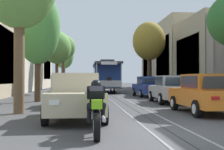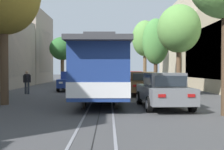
% 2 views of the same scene
% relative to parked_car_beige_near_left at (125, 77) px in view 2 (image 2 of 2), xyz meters
% --- Properties ---
extents(ground_plane, '(160.00, 160.00, 0.00)m').
position_rel_parked_car_beige_near_left_xyz_m(ground_plane, '(2.55, 16.30, -0.80)').
color(ground_plane, '#424244').
extents(trolley_track_rails, '(1.14, 56.22, 0.01)m').
position_rel_parked_car_beige_near_left_xyz_m(trolley_track_rails, '(2.55, 19.12, -0.79)').
color(trolley_track_rails, gray).
rests_on(trolley_track_rails, ground).
extents(parked_car_beige_near_left, '(2.08, 4.40, 1.58)m').
position_rel_parked_car_beige_near_left_xyz_m(parked_car_beige_near_left, '(0.00, 0.00, 0.00)').
color(parked_car_beige_near_left, '#C1B28E').
rests_on(parked_car_beige_near_left, ground).
extents(parked_car_grey_second_left, '(2.02, 4.37, 1.58)m').
position_rel_parked_car_beige_near_left_xyz_m(parked_car_grey_second_left, '(-0.22, 5.46, 0.00)').
color(parked_car_grey_second_left, slate).
rests_on(parked_car_grey_second_left, ground).
extents(parked_car_red_mid_left, '(2.15, 4.42, 1.58)m').
position_rel_parked_car_beige_near_left_xyz_m(parked_car_red_mid_left, '(-0.01, 11.07, 0.00)').
color(parked_car_red_mid_left, red).
rests_on(parked_car_red_mid_left, ground).
extents(parked_car_brown_fourth_left, '(2.05, 4.38, 1.58)m').
position_rel_parked_car_beige_near_left_xyz_m(parked_car_brown_fourth_left, '(-0.01, 17.01, 0.00)').
color(parked_car_brown_fourth_left, brown).
rests_on(parked_car_brown_fourth_left, ground).
extents(parked_car_grey_fifth_left, '(2.11, 4.41, 1.58)m').
position_rel_parked_car_beige_near_left_xyz_m(parked_car_grey_fifth_left, '(-0.27, 23.24, 0.00)').
color(parked_car_grey_fifth_left, slate).
rests_on(parked_car_grey_fifth_left, ground).
extents(parked_car_orange_near_right, '(2.02, 4.37, 1.58)m').
position_rel_parked_car_beige_near_left_xyz_m(parked_car_orange_near_right, '(5.18, 1.31, 0.00)').
color(parked_car_orange_near_right, orange).
rests_on(parked_car_orange_near_right, ground).
extents(parked_car_silver_second_right, '(2.06, 4.39, 1.58)m').
position_rel_parked_car_beige_near_left_xyz_m(parked_car_silver_second_right, '(5.30, 6.67, 0.00)').
color(parked_car_silver_second_right, '#B7B7BC').
rests_on(parked_car_silver_second_right, ground).
extents(parked_car_blue_mid_right, '(2.09, 4.40, 1.58)m').
position_rel_parked_car_beige_near_left_xyz_m(parked_car_blue_mid_right, '(5.31, 12.91, 0.00)').
color(parked_car_blue_mid_right, '#233D93').
rests_on(parked_car_blue_mid_right, ground).
extents(street_tree_kerb_left_near, '(3.18, 3.23, 7.86)m').
position_rel_parked_car_beige_near_left_xyz_m(street_tree_kerb_left_near, '(-2.30, 1.94, 4.78)').
color(street_tree_kerb_left_near, brown).
rests_on(street_tree_kerb_left_near, ground).
extents(street_tree_kerb_left_second, '(2.69, 2.21, 6.89)m').
position_rel_parked_car_beige_near_left_xyz_m(street_tree_kerb_left_second, '(-2.53, 8.35, 3.73)').
color(street_tree_kerb_left_second, '#4C3826').
rests_on(street_tree_kerb_left_second, ground).
extents(street_tree_kerb_left_mid, '(2.71, 2.89, 5.86)m').
position_rel_parked_car_beige_near_left_xyz_m(street_tree_kerb_left_mid, '(-2.27, 18.26, 3.50)').
color(street_tree_kerb_left_mid, brown).
rests_on(street_tree_kerb_left_mid, ground).
extents(street_tree_kerb_right_near, '(3.00, 3.25, 5.62)m').
position_rel_parked_car_beige_near_left_xyz_m(street_tree_kerb_right_near, '(7.71, 3.40, 3.39)').
color(street_tree_kerb_right_near, brown).
rests_on(street_tree_kerb_right_near, ground).
extents(cable_car_trolley, '(2.62, 9.14, 3.28)m').
position_rel_parked_car_beige_near_left_xyz_m(cable_car_trolley, '(2.55, 21.47, 0.86)').
color(cable_car_trolley, navy).
rests_on(cable_car_trolley, ground).
extents(motorcycle_with_rider, '(0.56, 1.99, 1.37)m').
position_rel_parked_car_beige_near_left_xyz_m(motorcycle_with_rider, '(0.60, -3.07, -0.15)').
color(motorcycle_with_rider, black).
rests_on(motorcycle_with_rider, ground).
extents(pedestrian_on_left_pavement, '(0.55, 0.42, 1.65)m').
position_rel_parked_car_beige_near_left_xyz_m(pedestrian_on_left_pavement, '(7.97, 16.32, 0.13)').
color(pedestrian_on_left_pavement, '#282D38').
rests_on(pedestrian_on_left_pavement, ground).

